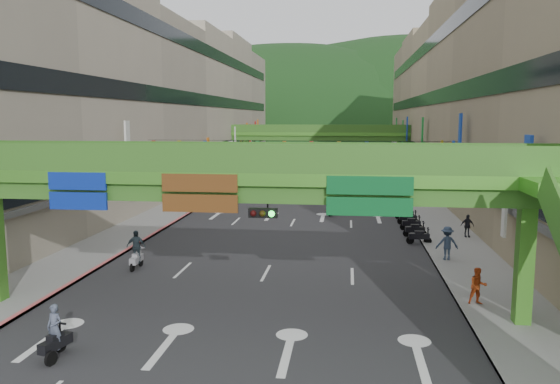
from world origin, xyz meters
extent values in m
plane|color=black|center=(0.00, 0.00, 0.00)|extent=(320.00, 320.00, 0.00)
cube|color=#28282B|center=(0.00, 50.00, 0.01)|extent=(18.00, 140.00, 0.02)
cube|color=gray|center=(-11.00, 50.00, 0.07)|extent=(4.00, 140.00, 0.15)
cube|color=gray|center=(11.00, 50.00, 0.07)|extent=(4.00, 140.00, 0.15)
cube|color=#CC5959|center=(-9.10, 50.00, 0.09)|extent=(0.20, 140.00, 0.18)
cube|color=gray|center=(9.10, 50.00, 0.09)|extent=(0.20, 140.00, 0.18)
cube|color=#9E937F|center=(-19.00, 50.00, 9.50)|extent=(12.00, 95.00, 19.00)
cube|color=black|center=(-12.95, 50.00, 4.20)|extent=(0.08, 90.25, 1.40)
cube|color=black|center=(-12.95, 50.00, 10.20)|extent=(0.08, 90.25, 1.40)
cube|color=black|center=(-12.95, 50.00, 16.20)|extent=(0.08, 90.25, 1.40)
cube|color=gray|center=(19.00, 50.00, 9.50)|extent=(12.00, 95.00, 19.00)
cube|color=black|center=(12.95, 50.00, 4.20)|extent=(0.08, 90.25, 1.40)
cube|color=black|center=(12.95, 50.00, 10.20)|extent=(0.08, 90.25, 1.40)
cube|color=black|center=(12.95, 50.00, 16.20)|extent=(0.08, 90.25, 1.40)
cube|color=#4C9E2D|center=(0.00, 6.00, 5.75)|extent=(28.00, 2.20, 0.50)
cube|color=#387223|center=(0.00, 6.00, 5.15)|extent=(28.00, 1.76, 0.70)
cube|color=#4C9E2D|center=(11.00, 6.00, 2.40)|extent=(0.60, 0.60, 4.80)
cube|color=#387223|center=(0.00, 4.96, 6.55)|extent=(28.00, 0.12, 1.10)
cube|color=#387223|center=(0.00, 7.04, 6.55)|extent=(28.00, 0.12, 1.10)
cube|color=navy|center=(-6.50, 4.92, 5.15)|extent=(2.40, 0.12, 1.50)
cube|color=#593314|center=(-1.50, 4.92, 5.15)|extent=(3.00, 0.12, 1.50)
cube|color=#0C5926|center=(5.00, 4.92, 5.15)|extent=(3.20, 0.12, 1.50)
cube|color=black|center=(1.00, 4.77, 4.50)|extent=(1.10, 0.28, 0.35)
cube|color=#4C9E2D|center=(0.00, 65.00, 5.75)|extent=(28.00, 2.20, 0.50)
cube|color=#387223|center=(0.00, 65.00, 5.15)|extent=(28.00, 1.76, 0.70)
cube|color=#4C9E2D|center=(-11.00, 65.00, 2.40)|extent=(0.60, 0.60, 4.80)
cube|color=#4C9E2D|center=(11.00, 65.00, 2.40)|extent=(0.60, 0.60, 4.80)
cube|color=#387223|center=(0.00, 63.96, 6.55)|extent=(28.00, 0.12, 1.10)
cube|color=#387223|center=(0.00, 66.04, 6.55)|extent=(28.00, 0.12, 1.10)
ellipsoid|color=#1C4419|center=(-15.00, 160.00, 0.00)|extent=(168.00, 140.00, 112.00)
ellipsoid|color=#1C4419|center=(25.00, 180.00, 0.00)|extent=(208.00, 176.00, 128.00)
cylinder|color=black|center=(0.00, 30.00, 6.20)|extent=(26.00, 0.03, 0.03)
cone|color=red|center=(-12.50, 30.00, 5.95)|extent=(0.36, 0.36, 0.40)
cone|color=gold|center=(-10.23, 30.00, 5.95)|extent=(0.36, 0.36, 0.40)
cone|color=#193FB2|center=(-7.95, 30.00, 5.95)|extent=(0.36, 0.36, 0.40)
cone|color=silver|center=(-5.68, 30.00, 5.95)|extent=(0.36, 0.36, 0.40)
cone|color=#198C33|center=(-3.41, 30.00, 5.95)|extent=(0.36, 0.36, 0.40)
cone|color=orange|center=(-1.14, 30.00, 5.95)|extent=(0.36, 0.36, 0.40)
cone|color=red|center=(1.14, 30.00, 5.95)|extent=(0.36, 0.36, 0.40)
cone|color=gold|center=(3.41, 30.00, 5.95)|extent=(0.36, 0.36, 0.40)
cone|color=#193FB2|center=(5.68, 30.00, 5.95)|extent=(0.36, 0.36, 0.40)
cone|color=silver|center=(7.95, 30.00, 5.95)|extent=(0.36, 0.36, 0.40)
cone|color=#198C33|center=(10.23, 30.00, 5.95)|extent=(0.36, 0.36, 0.40)
cone|color=orange|center=(12.50, 30.00, 5.95)|extent=(0.36, 0.36, 0.40)
cube|color=black|center=(-5.52, 1.00, 0.55)|extent=(0.64, 1.35, 0.35)
cube|color=black|center=(-5.52, 1.00, 0.80)|extent=(0.42, 0.60, 0.18)
cube|color=black|center=(-5.64, 1.54, 1.05)|extent=(0.55, 0.19, 0.06)
cylinder|color=black|center=(-5.64, 1.54, 0.25)|extent=(0.21, 0.51, 0.50)
cylinder|color=black|center=(-5.39, 0.46, 0.25)|extent=(0.21, 0.51, 0.50)
imported|color=#454D5F|center=(-5.52, 1.00, 1.12)|extent=(0.64, 0.49, 1.55)
cube|color=black|center=(2.78, 29.70, 0.55)|extent=(0.50, 1.33, 0.35)
cube|color=black|center=(2.78, 29.70, 0.80)|extent=(0.36, 0.58, 0.18)
cube|color=black|center=(2.85, 30.24, 1.05)|extent=(0.55, 0.12, 0.06)
cylinder|color=black|center=(2.85, 30.24, 0.25)|extent=(0.16, 0.51, 0.50)
cylinder|color=black|center=(2.72, 29.15, 0.25)|extent=(0.16, 0.51, 0.50)
imported|color=brown|center=(2.78, 29.70, 1.21)|extent=(0.90, 0.74, 1.72)
cube|color=#93919A|center=(-7.03, 11.94, 0.55)|extent=(0.40, 1.31, 0.35)
cube|color=#93919A|center=(-7.03, 11.94, 0.80)|extent=(0.32, 0.56, 0.18)
cube|color=#93919A|center=(-7.01, 12.49, 1.05)|extent=(0.55, 0.08, 0.06)
cylinder|color=black|center=(-7.01, 12.49, 0.25)|extent=(0.12, 0.50, 0.50)
cylinder|color=black|center=(-7.05, 11.39, 0.25)|extent=(0.12, 0.50, 0.50)
imported|color=#222E34|center=(-7.03, 11.94, 1.24)|extent=(1.06, 0.47, 1.78)
cube|color=#8E0900|center=(-0.82, 47.05, 0.55)|extent=(0.36, 1.30, 0.35)
cube|color=#8E0900|center=(-0.82, 47.05, 0.80)|extent=(0.31, 0.55, 0.18)
cube|color=#8E0900|center=(-0.82, 47.60, 1.05)|extent=(0.55, 0.07, 0.06)
cylinder|color=black|center=(-0.82, 47.60, 0.25)|extent=(0.11, 0.50, 0.50)
cylinder|color=black|center=(-0.81, 46.50, 0.25)|extent=(0.11, 0.50, 0.50)
imported|color=#3B3B42|center=(-0.82, 47.05, 1.10)|extent=(0.74, 0.49, 1.51)
cube|color=black|center=(8.80, 19.73, 0.55)|extent=(1.32, 0.42, 0.35)
cube|color=black|center=(8.80, 19.73, 0.80)|extent=(0.57, 0.33, 0.18)
cube|color=black|center=(9.35, 19.69, 1.05)|extent=(0.09, 0.55, 0.06)
cylinder|color=black|center=(9.35, 19.69, 0.25)|extent=(0.50, 0.13, 0.50)
cylinder|color=black|center=(8.25, 19.76, 0.25)|extent=(0.50, 0.13, 0.50)
cube|color=black|center=(8.80, 21.93, 0.55)|extent=(1.32, 0.42, 0.35)
cube|color=black|center=(8.80, 21.93, 0.80)|extent=(0.57, 0.33, 0.18)
cube|color=black|center=(9.35, 21.89, 1.05)|extent=(0.09, 0.55, 0.06)
cylinder|color=black|center=(9.35, 21.89, 0.25)|extent=(0.50, 0.13, 0.50)
cylinder|color=black|center=(8.25, 21.96, 0.25)|extent=(0.50, 0.13, 0.50)
cube|color=black|center=(8.80, 24.13, 0.55)|extent=(1.32, 0.42, 0.35)
cube|color=black|center=(8.80, 24.13, 0.80)|extent=(0.57, 0.33, 0.18)
cube|color=black|center=(9.35, 24.09, 1.05)|extent=(0.09, 0.55, 0.06)
cylinder|color=black|center=(9.35, 24.09, 0.25)|extent=(0.50, 0.13, 0.50)
cylinder|color=black|center=(8.25, 24.16, 0.25)|extent=(0.50, 0.13, 0.50)
cube|color=black|center=(8.80, 26.33, 0.55)|extent=(1.32, 0.42, 0.35)
cube|color=black|center=(8.80, 26.33, 0.80)|extent=(0.57, 0.33, 0.18)
cube|color=black|center=(9.35, 26.29, 1.05)|extent=(0.09, 0.55, 0.06)
cylinder|color=black|center=(9.35, 26.29, 0.25)|extent=(0.50, 0.13, 0.50)
cylinder|color=black|center=(8.25, 26.36, 0.25)|extent=(0.50, 0.13, 0.50)
cube|color=black|center=(8.80, 28.53, 0.55)|extent=(1.32, 0.42, 0.35)
cube|color=black|center=(8.80, 28.53, 0.80)|extent=(0.57, 0.33, 0.18)
cube|color=black|center=(9.35, 28.49, 1.05)|extent=(0.09, 0.55, 0.06)
cylinder|color=black|center=(9.35, 28.49, 0.25)|extent=(0.50, 0.13, 0.50)
cylinder|color=black|center=(8.25, 28.56, 0.25)|extent=(0.50, 0.13, 0.50)
cube|color=black|center=(8.80, 30.73, 0.55)|extent=(1.32, 0.42, 0.35)
cube|color=black|center=(8.80, 30.73, 0.80)|extent=(0.57, 0.33, 0.18)
cube|color=black|center=(9.35, 30.69, 1.05)|extent=(0.09, 0.55, 0.06)
cylinder|color=black|center=(9.35, 30.69, 0.25)|extent=(0.50, 0.13, 0.50)
cylinder|color=black|center=(8.25, 30.76, 0.25)|extent=(0.50, 0.13, 0.50)
imported|color=#B2B4BA|center=(-2.29, 64.65, 0.65)|extent=(2.00, 4.13, 1.30)
imported|color=orange|center=(-0.28, 53.71, 0.76)|extent=(2.48, 4.70, 1.52)
imported|color=#C94819|center=(9.80, 8.00, 0.80)|extent=(0.86, 0.71, 1.60)
imported|color=black|center=(12.20, 21.74, 0.77)|extent=(0.94, 0.51, 1.53)
imported|color=#2B3A52|center=(9.80, 15.48, 0.95)|extent=(0.93, 0.63, 1.90)
camera|label=1|loc=(4.18, -15.46, 8.09)|focal=35.00mm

